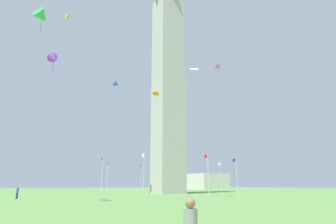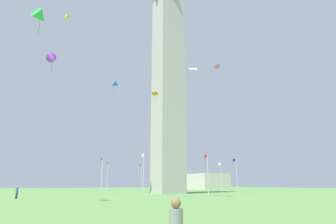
{
  "view_description": "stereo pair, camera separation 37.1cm",
  "coord_description": "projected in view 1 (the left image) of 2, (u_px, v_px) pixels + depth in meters",
  "views": [
    {
      "loc": [
        -59.29,
        32.52,
        2.05
      ],
      "look_at": [
        0.0,
        0.0,
        19.2
      ],
      "focal_mm": 30.58,
      "sensor_mm": 36.0,
      "label": 1
    },
    {
      "loc": [
        -59.47,
        32.19,
        2.05
      ],
      "look_at": [
        0.0,
        0.0,
        19.2
      ],
      "focal_mm": 30.58,
      "sensor_mm": 36.0,
      "label": 2
    }
  ],
  "objects": [
    {
      "name": "obelisk_monument",
      "position": [
        168.0,
        76.0,
        72.05
      ],
      "size": [
        6.27,
        6.27,
        56.99
      ],
      "color": "#B7B2A8",
      "rests_on": "ground"
    },
    {
      "name": "flagpole_se",
      "position": [
        144.0,
        172.0,
        51.7
      ],
      "size": [
        1.12,
        0.14,
        7.69
      ],
      "color": "silver",
      "rests_on": "ground"
    },
    {
      "name": "kite_purple_delta",
      "position": [
        54.0,
        59.0,
        37.46
      ],
      "size": [
        2.13,
        1.88,
        2.77
      ],
      "color": "purple"
    },
    {
      "name": "kite_yellow_box",
      "position": [
        68.0,
        16.0,
        50.42
      ],
      "size": [
        0.73,
        0.85,
        1.76
      ],
      "color": "yellow"
    },
    {
      "name": "flagpole_n",
      "position": [
        141.0,
        176.0,
        79.33
      ],
      "size": [
        1.12,
        0.14,
        7.69
      ],
      "color": "silver",
      "rests_on": "ground"
    },
    {
      "name": "ground_plane",
      "position": [
        168.0,
        194.0,
        65.04
      ],
      "size": [
        260.0,
        260.0,
        0.0
      ],
      "primitive_type": "plane",
      "color": "#609347"
    },
    {
      "name": "flagpole_sw",
      "position": [
        237.0,
        174.0,
        61.93
      ],
      "size": [
        1.12,
        0.14,
        7.69
      ],
      "color": "silver",
      "rests_on": "ground"
    },
    {
      "name": "kite_orange_diamond",
      "position": [
        156.0,
        94.0,
        46.66
      ],
      "size": [
        1.36,
        1.36,
        1.55
      ],
      "color": "orange"
    },
    {
      "name": "kite_green_delta",
      "position": [
        42.0,
        16.0,
        33.61
      ],
      "size": [
        2.46,
        2.56,
        3.27
      ],
      "color": "green"
    },
    {
      "name": "kite_white_diamond",
      "position": [
        194.0,
        69.0,
        46.57
      ],
      "size": [
        1.58,
        1.67,
        2.19
      ],
      "color": "white"
    },
    {
      "name": "flagpole_ne",
      "position": [
        107.0,
        175.0,
        70.35
      ],
      "size": [
        1.12,
        0.14,
        7.69
      ],
      "color": "silver",
      "rests_on": "ground"
    },
    {
      "name": "person_blue_shirt",
      "position": [
        17.0,
        193.0,
        42.0
      ],
      "size": [
        0.32,
        0.32,
        1.78
      ],
      "rotation": [
        0.0,
        0.0,
        -1.08
      ],
      "color": "#2D2D38",
      "rests_on": "ground"
    },
    {
      "name": "flagpole_s",
      "position": [
        208.0,
        172.0,
        52.95
      ],
      "size": [
        1.12,
        0.14,
        7.69
      ],
      "color": "silver",
      "rests_on": "ground"
    },
    {
      "name": "flagpole_e",
      "position": [
        102.0,
        174.0,
        58.9
      ],
      "size": [
        1.12,
        0.14,
        7.69
      ],
      "color": "silver",
      "rests_on": "ground"
    },
    {
      "name": "kite_blue_delta",
      "position": [
        114.0,
        84.0,
        62.15
      ],
      "size": [
        2.04,
        2.16,
        2.78
      ],
      "color": "blue"
    },
    {
      "name": "flagpole_w",
      "position": [
        221.0,
        176.0,
        73.37
      ],
      "size": [
        1.12,
        0.14,
        7.69
      ],
      "color": "silver",
      "rests_on": "ground"
    },
    {
      "name": "flagpole_nw",
      "position": [
        183.0,
        176.0,
        80.58
      ],
      "size": [
        1.12,
        0.14,
        7.69
      ],
      "color": "silver",
      "rests_on": "ground"
    },
    {
      "name": "kite_pink_diamond",
      "position": [
        218.0,
        67.0,
        59.62
      ],
      "size": [
        0.94,
        1.12,
        1.83
      ],
      "color": "pink"
    },
    {
      "name": "distant_building",
      "position": [
        203.0,
        182.0,
        125.41
      ],
      "size": [
        19.82,
        13.43,
        6.5
      ],
      "color": "beige",
      "rests_on": "ground"
    }
  ]
}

